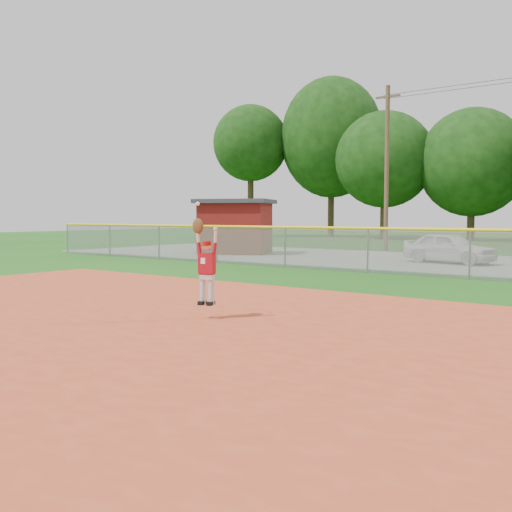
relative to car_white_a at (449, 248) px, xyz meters
The scene contains 6 objects.
ground 15.52m from the car_white_a, 81.33° to the right, with size 120.00×120.00×0.00m, color #1A5012.
clay_infield 18.49m from the car_white_a, 82.73° to the right, with size 24.00×16.00×0.04m, color #AE3C1F.
car_white_a is the anchor object (origin of this frame).
utility_shed 10.66m from the car_white_a, behind, with size 4.46×4.00×2.75m.
outfield_fence 5.82m from the car_white_a, 66.32° to the right, with size 40.06×0.10×1.55m.
ballplayer 15.12m from the car_white_a, 88.26° to the right, with size 0.52×0.27×1.88m.
Camera 1 is at (5.04, -7.53, 1.91)m, focal length 40.00 mm.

